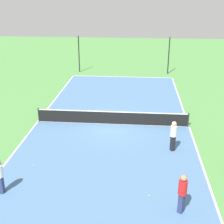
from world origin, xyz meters
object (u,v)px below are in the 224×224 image
Objects in this scene: tennis_ball_right_alley at (34,165)px; tennis_ball_midcourt at (149,196)px; tennis_net at (112,117)px; player_far_white at (173,134)px; fence_post_back_right at (169,56)px; player_coach_red at (182,191)px; tennis_ball_far_baseline at (140,80)px; fence_post_back_left at (79,54)px.

tennis_ball_midcourt is at bearing -18.83° from tennis_ball_right_alley.
tennis_ball_midcourt is (2.37, -7.84, -0.46)m from tennis_net.
tennis_net is 5.13m from player_far_white.
tennis_ball_midcourt is (5.98, -2.04, 0.00)m from tennis_ball_right_alley.
player_far_white is 26.46× the size of tennis_ball_midcourt.
player_far_white is (3.78, -3.43, 0.54)m from tennis_net.
tennis_ball_right_alley is (-3.61, -5.81, -0.46)m from tennis_net.
fence_post_back_right reaches higher than tennis_ball_midcourt.
player_far_white is at bearing -145.89° from player_coach_red.
fence_post_back_right is (3.03, 2.92, 1.91)m from tennis_ball_far_baseline.
tennis_ball_right_alley is at bearing -99.57° from player_far_white.
tennis_ball_far_baseline is (5.45, 16.97, 0.00)m from tennis_ball_right_alley.
fence_post_back_right is at bearing 83.49° from tennis_ball_midcourt.
player_coach_red is at bearing -28.93° from player_far_white.
player_coach_red is at bearing -84.85° from tennis_ball_far_baseline.
tennis_ball_midcourt is 0.02× the size of fence_post_back_right.
tennis_ball_midcourt is at bearing -96.51° from fence_post_back_right.
fence_post_back_left reaches higher than player_far_white.
tennis_ball_far_baseline is 1.00× the size of tennis_ball_midcourt.
tennis_ball_midcourt is at bearing -91.01° from player_coach_red.
tennis_ball_right_alley is (-7.25, 2.98, -1.00)m from player_coach_red.
fence_post_back_left and fence_post_back_right have the same top height.
fence_post_back_right reaches higher than tennis_net.
fence_post_back_right is (2.50, 21.93, 1.91)m from tennis_ball_midcourt.
tennis_net is at bearing -99.34° from tennis_ball_far_baseline.
player_coach_red is 26.46× the size of tennis_ball_far_baseline.
fence_post_back_left is (-1.26, 19.89, 1.91)m from tennis_ball_right_alley.
tennis_ball_right_alley and tennis_ball_far_baseline have the same top height.
tennis_net is at bearing -159.61° from player_far_white.
player_far_white reaches higher than tennis_ball_far_baseline.
player_coach_red is 24.41m from fence_post_back_left.
player_coach_red is 22.92m from fence_post_back_right.
fence_post_back_left is (-4.87, 14.08, 1.45)m from tennis_net.
player_far_white is 17.57m from fence_post_back_right.
tennis_ball_far_baseline is at bearing -139.20° from player_coach_red.
player_coach_red is 26.46× the size of tennis_ball_midcourt.
tennis_ball_midcourt is 0.02× the size of fence_post_back_left.
tennis_net is 151.98× the size of tennis_ball_midcourt.
fence_post_back_left reaches higher than tennis_ball_right_alley.
fence_post_back_left is (-7.24, 21.93, 1.91)m from tennis_ball_midcourt.
tennis_net is 2.62× the size of fence_post_back_left.
tennis_net is 8.21m from tennis_ball_midcourt.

